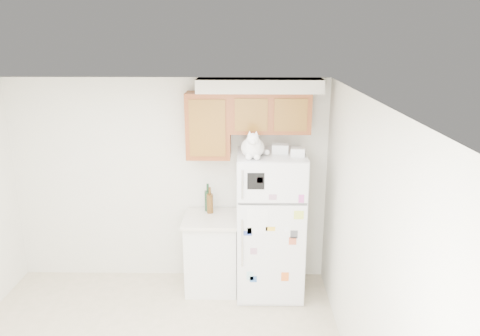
{
  "coord_description": "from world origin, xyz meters",
  "views": [
    {
      "loc": [
        0.94,
        -3.42,
        2.98
      ],
      "look_at": [
        0.86,
        1.55,
        1.55
      ],
      "focal_mm": 35.0,
      "sensor_mm": 36.0,
      "label": 1
    }
  ],
  "objects_px": {
    "storage_box_front": "(298,152)",
    "bottle_amber": "(210,200)",
    "cat": "(253,147)",
    "storage_box_back": "(280,149)",
    "base_counter": "(212,252)",
    "bottle_green": "(208,197)",
    "refrigerator": "(270,225)"
  },
  "relations": [
    {
      "from": "storage_box_front",
      "to": "bottle_amber",
      "type": "height_order",
      "value": "storage_box_front"
    },
    {
      "from": "storage_box_front",
      "to": "storage_box_back",
      "type": "bearing_deg",
      "value": 151.03
    },
    {
      "from": "base_counter",
      "to": "cat",
      "type": "xyz_separation_m",
      "value": [
        0.48,
        -0.24,
        1.36
      ]
    },
    {
      "from": "base_counter",
      "to": "refrigerator",
      "type": "bearing_deg",
      "value": -6.09
    },
    {
      "from": "storage_box_back",
      "to": "refrigerator",
      "type": "bearing_deg",
      "value": -156.52
    },
    {
      "from": "storage_box_front",
      "to": "bottle_green",
      "type": "xyz_separation_m",
      "value": [
        -1.02,
        0.37,
        -0.66
      ]
    },
    {
      "from": "bottle_amber",
      "to": "storage_box_back",
      "type": "bearing_deg",
      "value": -11.23
    },
    {
      "from": "cat",
      "to": "bottle_amber",
      "type": "relative_size",
      "value": 1.42
    },
    {
      "from": "base_counter",
      "to": "bottle_green",
      "type": "height_order",
      "value": "bottle_green"
    },
    {
      "from": "refrigerator",
      "to": "storage_box_back",
      "type": "distance_m",
      "value": 0.9
    },
    {
      "from": "storage_box_back",
      "to": "cat",
      "type": "bearing_deg",
      "value": -140.9
    },
    {
      "from": "bottle_green",
      "to": "bottle_amber",
      "type": "relative_size",
      "value": 1.06
    },
    {
      "from": "base_counter",
      "to": "bottle_green",
      "type": "relative_size",
      "value": 2.71
    },
    {
      "from": "bottle_green",
      "to": "bottle_amber",
      "type": "xyz_separation_m",
      "value": [
        0.03,
        -0.07,
        -0.01
      ]
    },
    {
      "from": "base_counter",
      "to": "cat",
      "type": "height_order",
      "value": "cat"
    },
    {
      "from": "storage_box_back",
      "to": "bottle_green",
      "type": "bearing_deg",
      "value": 170.3
    },
    {
      "from": "storage_box_front",
      "to": "bottle_amber",
      "type": "relative_size",
      "value": 0.47
    },
    {
      "from": "storage_box_back",
      "to": "bottle_amber",
      "type": "height_order",
      "value": "storage_box_back"
    },
    {
      "from": "refrigerator",
      "to": "cat",
      "type": "height_order",
      "value": "cat"
    },
    {
      "from": "base_counter",
      "to": "bottle_amber",
      "type": "distance_m",
      "value": 0.63
    },
    {
      "from": "bottle_amber",
      "to": "storage_box_front",
      "type": "bearing_deg",
      "value": -16.76
    },
    {
      "from": "bottle_green",
      "to": "bottle_amber",
      "type": "height_order",
      "value": "bottle_green"
    },
    {
      "from": "storage_box_back",
      "to": "storage_box_front",
      "type": "xyz_separation_m",
      "value": [
        0.18,
        -0.14,
        -0.01
      ]
    },
    {
      "from": "refrigerator",
      "to": "cat",
      "type": "distance_m",
      "value": 1.01
    },
    {
      "from": "refrigerator",
      "to": "bottle_green",
      "type": "distance_m",
      "value": 0.82
    },
    {
      "from": "cat",
      "to": "bottle_amber",
      "type": "bearing_deg",
      "value": 144.19
    },
    {
      "from": "storage_box_front",
      "to": "bottle_green",
      "type": "bearing_deg",
      "value": 168.18
    },
    {
      "from": "cat",
      "to": "storage_box_front",
      "type": "bearing_deg",
      "value": 7.42
    },
    {
      "from": "bottle_green",
      "to": "storage_box_back",
      "type": "bearing_deg",
      "value": -15.6
    },
    {
      "from": "storage_box_front",
      "to": "bottle_amber",
      "type": "distance_m",
      "value": 1.23
    },
    {
      "from": "base_counter",
      "to": "storage_box_back",
      "type": "relative_size",
      "value": 5.11
    },
    {
      "from": "base_counter",
      "to": "bottle_amber",
      "type": "height_order",
      "value": "bottle_amber"
    }
  ]
}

